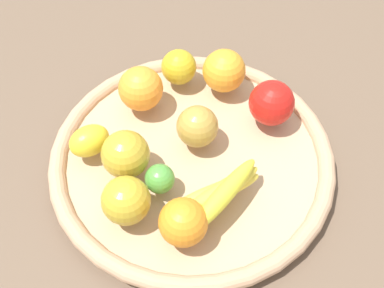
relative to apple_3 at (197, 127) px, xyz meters
name	(u,v)px	position (x,y,z in m)	size (l,w,h in m)	color
ground_plane	(192,165)	(0.01, -0.03, -0.08)	(2.40, 2.40, 0.00)	brown
basket	(192,159)	(0.01, -0.03, -0.06)	(0.48, 0.48, 0.04)	tan
apple_3	(197,127)	(0.00, 0.00, 0.00)	(0.07, 0.07, 0.07)	#AE8737
banana_bunch	(218,194)	(0.10, -0.08, -0.01)	(0.10, 0.16, 0.05)	yellow
apple_2	(126,200)	(0.00, -0.17, 0.00)	(0.07, 0.07, 0.07)	gold
lemon_0	(89,141)	(-0.13, -0.12, -0.01)	(0.07, 0.05, 0.05)	yellow
orange_0	(141,89)	(-0.13, 0.01, 0.00)	(0.08, 0.08, 0.08)	orange
apple_1	(272,103)	(0.07, 0.11, 0.00)	(0.08, 0.08, 0.08)	red
apple_0	(126,154)	(-0.06, -0.11, 0.00)	(0.08, 0.08, 0.08)	gold
orange_1	(224,71)	(-0.03, 0.13, 0.00)	(0.08, 0.08, 0.08)	orange
apple_4	(179,67)	(-0.11, 0.10, 0.00)	(0.06, 0.06, 0.06)	gold
orange_2	(183,222)	(0.08, -0.15, 0.00)	(0.07, 0.07, 0.07)	orange
lime_0	(162,180)	(0.01, -0.11, -0.01)	(0.05, 0.05, 0.05)	#4A9338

